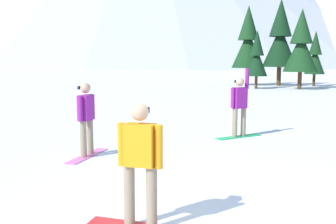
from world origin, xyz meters
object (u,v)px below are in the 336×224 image
object	(u,v)px
snowboarder_foreground	(140,163)
snowboarder_background	(240,105)
snowboarder_midground	(86,118)
pine_tree_slender	(248,42)
pine_tree_young	(301,45)
pine_tree_short	(280,39)
pine_tree_tall	(257,57)
pine_tree_twin	(315,56)

from	to	relation	value
snowboarder_foreground	snowboarder_background	xyz separation A→B (m)	(2.06, 6.46, 0.05)
snowboarder_foreground	snowboarder_background	world-z (taller)	snowboarder_background
snowboarder_midground	pine_tree_slender	xyz separation A→B (m)	(7.36, 26.97, 2.94)
pine_tree_slender	pine_tree_young	distance (m)	5.92
pine_tree_young	pine_tree_short	size ratio (longest dim) A/B	0.82
snowboarder_background	pine_tree_short	xyz separation A→B (m)	(6.22, 23.89, 3.16)
snowboarder_background	pine_tree_slender	distance (m)	24.82
snowboarder_midground	pine_tree_short	world-z (taller)	pine_tree_short
snowboarder_background	pine_tree_young	bearing A→B (deg)	70.59
snowboarder_background	pine_tree_tall	bearing A→B (deg)	79.71
pine_tree_young	pine_tree_twin	size ratio (longest dim) A/B	1.30
snowboarder_background	pine_tree_young	xyz separation A→B (m)	(6.89, 19.56, 2.41)
snowboarder_midground	pine_tree_young	xyz separation A→B (m)	(10.74, 22.14, 2.45)
pine_tree_tall	pine_tree_young	size ratio (longest dim) A/B	0.74
pine_tree_tall	pine_tree_short	world-z (taller)	pine_tree_short
pine_tree_short	snowboarder_midground	bearing A→B (deg)	-110.83
snowboarder_background	pine_tree_slender	world-z (taller)	pine_tree_slender
pine_tree_slender	pine_tree_young	world-z (taller)	pine_tree_slender
snowboarder_background	pine_tree_slender	size ratio (longest dim) A/B	0.29
snowboarder_background	pine_tree_tall	world-z (taller)	pine_tree_tall
pine_tree_twin	pine_tree_young	bearing A→B (deg)	-120.01
pine_tree_twin	pine_tree_tall	bearing A→B (deg)	-147.27
snowboarder_midground	snowboarder_background	distance (m)	4.63
pine_tree_young	pine_tree_tall	bearing A→B (deg)	173.84
pine_tree_young	pine_tree_slender	bearing A→B (deg)	124.96
snowboarder_midground	pine_tree_young	size ratio (longest dim) A/B	0.28
snowboarder_foreground	pine_tree_young	bearing A→B (deg)	71.02
snowboarder_midground	pine_tree_slender	size ratio (longest dim) A/B	0.25
snowboarder_background	pine_tree_twin	xyz separation A→B (m)	(9.15, 23.48, 1.64)
pine_tree_young	pine_tree_twin	xyz separation A→B (m)	(2.26, 3.91, -0.77)
snowboarder_background	snowboarder_foreground	bearing A→B (deg)	-107.66
pine_tree_twin	snowboarder_midground	bearing A→B (deg)	-116.53
pine_tree_tall	pine_tree_short	distance (m)	5.02
snowboarder_midground	pine_tree_tall	distance (m)	23.75
pine_tree_young	snowboarder_midground	bearing A→B (deg)	-115.89
pine_tree_slender	pine_tree_twin	distance (m)	5.85
snowboarder_foreground	pine_tree_short	size ratio (longest dim) A/B	0.23
snowboarder_midground	snowboarder_foreground	bearing A→B (deg)	-65.22
snowboarder_midground	pine_tree_tall	world-z (taller)	pine_tree_tall
pine_tree_young	pine_tree_short	distance (m)	4.45
snowboarder_midground	pine_tree_twin	world-z (taller)	pine_tree_twin
pine_tree_slender	pine_tree_short	xyz separation A→B (m)	(2.71, -0.50, 0.26)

